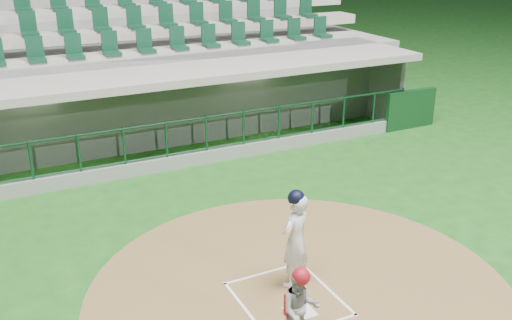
{
  "coord_description": "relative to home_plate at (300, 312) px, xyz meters",
  "views": [
    {
      "loc": [
        -3.97,
        -7.14,
        5.59
      ],
      "look_at": [
        0.85,
        2.6,
        1.3
      ],
      "focal_mm": 40.0,
      "sensor_mm": 36.0,
      "label": 1
    }
  ],
  "objects": [
    {
      "name": "dirt_circle",
      "position": [
        0.3,
        0.5,
        -0.02
      ],
      "size": [
        7.2,
        7.2,
        0.01
      ],
      "primitive_type": "cylinder",
      "color": "brown",
      "rests_on": "ground"
    },
    {
      "name": "batter_box_chalk",
      "position": [
        0.0,
        0.4,
        -0.0
      ],
      "size": [
        1.55,
        1.8,
        0.01
      ],
      "color": "white",
      "rests_on": "ground"
    },
    {
      "name": "ground",
      "position": [
        0.0,
        0.7,
        -0.02
      ],
      "size": [
        120.0,
        120.0,
        0.0
      ],
      "primitive_type": "plane",
      "color": "#174C15",
      "rests_on": "ground"
    },
    {
      "name": "seating_deck",
      "position": [
        0.0,
        11.61,
        1.4
      ],
      "size": [
        17.0,
        6.72,
        5.15
      ],
      "color": "gray",
      "rests_on": "ground"
    },
    {
      "name": "home_plate",
      "position": [
        0.0,
        0.0,
        0.0
      ],
      "size": [
        0.43,
        0.43,
        0.02
      ],
      "primitive_type": "cube",
      "color": "silver",
      "rests_on": "dirt_circle"
    },
    {
      "name": "catcher",
      "position": [
        -0.39,
        -0.63,
        0.62
      ],
      "size": [
        0.69,
        0.61,
        1.28
      ],
      "color": "#929298",
      "rests_on": "dirt_circle"
    },
    {
      "name": "dugout_structure",
      "position": [
        0.08,
        8.51,
        0.94
      ],
      "size": [
        16.4,
        3.7,
        3.0
      ],
      "color": "slate",
      "rests_on": "ground"
    },
    {
      "name": "batter",
      "position": [
        0.31,
        0.74,
        0.88
      ],
      "size": [
        0.9,
        0.95,
        1.77
      ],
      "color": "silver",
      "rests_on": "dirt_circle"
    }
  ]
}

